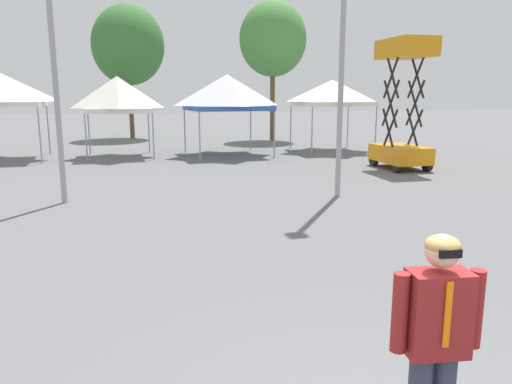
# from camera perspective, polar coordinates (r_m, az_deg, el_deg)

# --- Properties ---
(canopy_tent_behind_right) EXTENTS (3.25, 3.25, 3.56)m
(canopy_tent_behind_right) POSITION_cam_1_polar(r_m,az_deg,el_deg) (22.66, -27.77, 10.56)
(canopy_tent_behind_right) COLOR #9E9EA3
(canopy_tent_behind_right) RESTS_ON ground
(canopy_tent_center) EXTENTS (2.80, 2.80, 3.44)m
(canopy_tent_center) POSITION_cam_1_polar(r_m,az_deg,el_deg) (21.98, -15.87, 10.90)
(canopy_tent_center) COLOR #9E9EA3
(canopy_tent_center) RESTS_ON ground
(canopy_tent_right_of_center) EXTENTS (3.53, 3.53, 3.53)m
(canopy_tent_right_of_center) POSITION_cam_1_polar(r_m,az_deg,el_deg) (21.86, -3.40, 11.54)
(canopy_tent_right_of_center) COLOR #9E9EA3
(canopy_tent_right_of_center) RESTS_ON ground
(canopy_tent_behind_left) EXTENTS (3.39, 3.39, 3.35)m
(canopy_tent_behind_left) POSITION_cam_1_polar(r_m,az_deg,el_deg) (23.72, 8.91, 11.38)
(canopy_tent_behind_left) COLOR #9E9EA3
(canopy_tent_behind_left) RESTS_ON ground
(scissor_lift) EXTENTS (1.51, 2.36, 4.60)m
(scissor_lift) POSITION_cam_1_polar(r_m,az_deg,el_deg) (18.59, 16.61, 6.78)
(scissor_lift) COLOR black
(scissor_lift) RESTS_ON ground
(person_foreground) EXTENTS (0.64, 0.31, 1.78)m
(person_foreground) POSITION_cam_1_polar(r_m,az_deg,el_deg) (3.73, 20.24, -15.75)
(person_foreground) COLOR #33384C
(person_foreground) RESTS_ON ground
(light_pole_opposite_side) EXTENTS (0.36, 0.36, 7.34)m
(light_pole_opposite_side) POSITION_cam_1_polar(r_m,az_deg,el_deg) (13.04, -22.82, 17.26)
(light_pole_opposite_side) COLOR #9E9EA3
(light_pole_opposite_side) RESTS_ON ground
(tree_behind_tents_right) EXTENTS (4.28, 4.28, 7.90)m
(tree_behind_tents_right) POSITION_cam_1_polar(r_m,az_deg,el_deg) (31.34, -14.72, 16.24)
(tree_behind_tents_right) COLOR brown
(tree_behind_tents_right) RESTS_ON ground
(tree_behind_tents_center) EXTENTS (3.84, 3.84, 7.88)m
(tree_behind_tents_center) POSITION_cam_1_polar(r_m,az_deg,el_deg) (29.19, 1.98, 17.39)
(tree_behind_tents_center) COLOR brown
(tree_behind_tents_center) RESTS_ON ground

